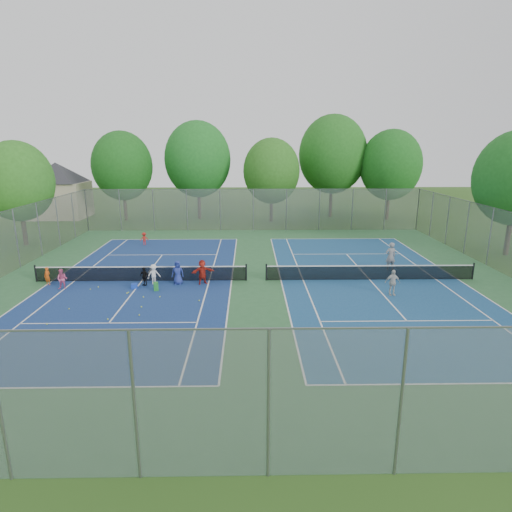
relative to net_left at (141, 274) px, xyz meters
The scene contains 38 objects.
ground 7.01m from the net_left, ahead, with size 120.00×120.00×0.00m, color #2B5219.
court_pad 7.01m from the net_left, ahead, with size 32.00×32.00×0.01m, color #2F6437.
court_left 0.44m from the net_left, ahead, with size 10.97×23.77×0.01m, color navy.
court_right 14.01m from the net_left, ahead, with size 10.97×23.77×0.01m, color navy.
net_left is the anchor object (origin of this frame).
net_right 14.00m from the net_left, ahead, with size 12.87×0.10×0.91m, color black.
fence_north 17.53m from the net_left, 66.37° to the left, with size 32.00×0.10×4.00m, color gray.
fence_south 17.53m from the net_left, 66.37° to the right, with size 32.00×0.10×4.00m, color gray.
house 28.55m from the net_left, 122.01° to the left, with size 11.03×11.03×7.30m.
tree_nw 23.72m from the net_left, 107.65° to the left, with size 6.40×6.40×9.58m.
tree_nl 23.81m from the net_left, 87.51° to the left, with size 7.20×7.20×10.69m.
tree_nc 23.38m from the net_left, 66.80° to the left, with size 6.00×6.00×8.85m.
tree_nr 29.59m from the net_left, 56.31° to the left, with size 7.60×7.60×11.42m.
tree_ne 31.60m from the net_left, 45.00° to the left, with size 6.60×6.60×9.77m.
tree_side_w 16.34m from the net_left, 140.19° to the left, with size 5.60×5.60×8.47m.
ball_crate 1.39m from the net_left, 94.51° to the right, with size 0.34×0.34×0.29m, color #193EBC.
ball_hopper 2.19m from the net_left, 55.36° to the right, with size 0.26×0.26×0.50m, color #278F30.
student_a 5.44m from the net_left, behind, with size 0.39×0.26×1.08m, color #F05B16.
student_b 4.42m from the net_left, 161.32° to the right, with size 0.58×0.45×1.20m, color #D65383.
student_c 1.08m from the net_left, 34.17° to the right, with size 0.79×0.46×1.23m, color white.
student_d 0.92m from the net_left, 65.60° to the right, with size 0.66×0.27×1.12m, color black.
student_e 2.40m from the net_left, 14.57° to the right, with size 0.71×0.46×1.44m, color navy.
student_f 3.84m from the net_left, ahead, with size 1.38×0.44×1.49m, color #AD2418.
child_far_baseline 10.05m from the net_left, 102.26° to the left, with size 0.69×0.40×1.06m, color #AD2018.
instructor 16.04m from the net_left, ahead, with size 0.69×0.46×1.90m, color gray.
teen_court_b 14.71m from the net_left, 10.87° to the right, with size 0.86×0.36×1.47m, color beige.
tennis_ball_0 3.41m from the net_left, 60.32° to the right, with size 0.07×0.07×0.07m, color #C5F037.
tennis_ball_1 3.10m from the net_left, 75.05° to the right, with size 0.07×0.07×0.07m, color #CAE936.
tennis_ball_2 5.31m from the net_left, 118.92° to the right, with size 0.07×0.07×0.07m, color #C9DD33.
tennis_ball_3 2.27m from the net_left, 95.79° to the right, with size 0.07×0.07×0.07m, color #A7CB2F.
tennis_ball_4 6.03m from the net_left, 91.63° to the right, with size 0.07×0.07×0.07m, color #BFDF33.
tennis_ball_5 5.29m from the net_left, 42.53° to the right, with size 0.07×0.07×0.07m, color #C6E936.
tennis_ball_6 3.06m from the net_left, 147.54° to the right, with size 0.07×0.07×0.07m, color #ACC42D.
tennis_ball_7 2.38m from the net_left, 96.65° to the right, with size 0.07×0.07×0.07m, color #DBF338.
tennis_ball_8 7.13m from the net_left, 113.19° to the right, with size 0.07×0.07×0.07m, color #AAD030.
tennis_ball_9 2.59m from the net_left, 151.25° to the right, with size 0.07×0.07×0.07m, color #C8DA32.
tennis_ball_10 5.67m from the net_left, 77.76° to the right, with size 0.07×0.07×0.07m, color gold.
tennis_ball_11 4.58m from the net_left, 76.84° to the right, with size 0.07×0.07×0.07m, color #CCEC37.
Camera 1 is at (-0.46, -25.02, 8.06)m, focal length 30.00 mm.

